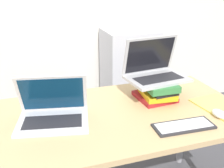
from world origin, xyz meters
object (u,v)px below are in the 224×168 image
laptop_on_books (155,71)px  wireless_keyboard (184,126)px  mini_fridge (128,78)px  mouse (219,114)px  laptop_left (53,112)px  book_stack (157,90)px  notepad (221,107)px

laptop_on_books → wireless_keyboard: laptop_on_books is taller
wireless_keyboard → mini_fridge: mini_fridge is taller
mouse → laptop_on_books: bearing=122.1°
laptop_left → laptop_on_books: (0.64, 0.12, 0.12)m
book_stack → notepad: (0.31, -0.23, -0.06)m
book_stack → mini_fridge: bearing=77.7°
wireless_keyboard → notepad: size_ratio=0.97×
laptop_left → laptop_on_books: laptop_on_books is taller
laptop_on_books → notepad: size_ratio=1.18×
book_stack → wireless_keyboard: (-0.02, -0.35, -0.06)m
book_stack → mouse: (0.22, -0.32, -0.04)m
book_stack → mini_fridge: mini_fridge is taller
laptop_left → mini_fridge: bearing=52.0°
laptop_on_books → book_stack: bearing=-88.9°
book_stack → mouse: size_ratio=2.79×
book_stack → wireless_keyboard: bearing=-93.5°
mouse → mini_fridge: size_ratio=0.10×
laptop_on_books → wireless_keyboard: bearing=-93.0°
notepad → laptop_left: bearing=171.0°
book_stack → laptop_on_books: laptop_on_books is taller
notepad → mini_fridge: bearing=93.7°
mouse → notepad: 0.13m
notepad → mini_fridge: mini_fridge is taller
wireless_keyboard → mini_fridge: 1.44m
book_stack → notepad: size_ratio=0.84×
wireless_keyboard → mouse: size_ratio=3.22×
book_stack → laptop_on_books: 0.12m
laptop_on_books → mini_fridge: size_ratio=0.39×
laptop_on_books → mini_fridge: laptop_on_books is taller
laptop_left → wireless_keyboard: (0.62, -0.27, -0.04)m
wireless_keyboard → mini_fridge: (0.25, 1.39, -0.27)m
laptop_on_books → laptop_left: bearing=-169.8°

